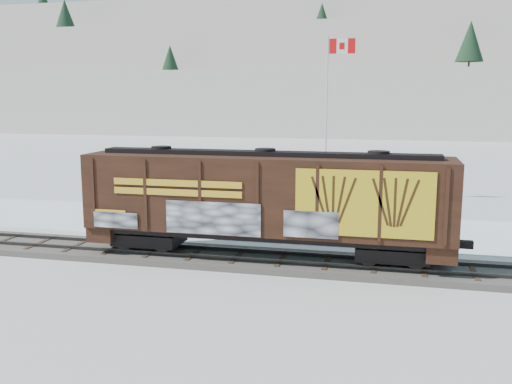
% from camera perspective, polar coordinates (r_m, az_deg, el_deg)
% --- Properties ---
extents(ground, '(500.00, 500.00, 0.00)m').
position_cam_1_polar(ground, '(26.44, -6.01, -6.64)').
color(ground, white).
rests_on(ground, ground).
extents(rail_track, '(50.00, 3.40, 0.43)m').
position_cam_1_polar(rail_track, '(26.40, -6.01, -6.34)').
color(rail_track, '#59544C').
rests_on(rail_track, ground).
extents(parking_strip, '(40.00, 8.00, 0.03)m').
position_cam_1_polar(parking_strip, '(33.38, -1.76, -3.14)').
color(parking_strip, white).
rests_on(parking_strip, ground).
extents(hillside, '(360.00, 110.00, 93.00)m').
position_cam_1_polar(hillside, '(164.10, 10.54, 11.87)').
color(hillside, white).
rests_on(hillside, ground).
extents(hopper_railcar, '(15.97, 3.06, 4.59)m').
position_cam_1_polar(hopper_railcar, '(24.89, 0.92, -0.59)').
color(hopper_railcar, black).
rests_on(hopper_railcar, rail_track).
extents(flagpole, '(2.30, 0.90, 11.38)m').
position_cam_1_polar(flagpole, '(40.01, 7.16, 4.97)').
color(flagpole, silver).
rests_on(flagpole, ground).
extents(car_silver, '(5.11, 3.63, 1.61)m').
position_cam_1_polar(car_silver, '(33.67, -2.84, -1.60)').
color(car_silver, '#A9ABB0').
rests_on(car_silver, parking_strip).
extents(car_white, '(4.37, 1.70, 1.42)m').
position_cam_1_polar(car_white, '(33.22, -2.82, -1.93)').
color(car_white, white).
rests_on(car_white, parking_strip).
extents(car_dark, '(5.01, 2.49, 1.40)m').
position_cam_1_polar(car_dark, '(32.59, 7.40, -2.24)').
color(car_dark, black).
rests_on(car_dark, parking_strip).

